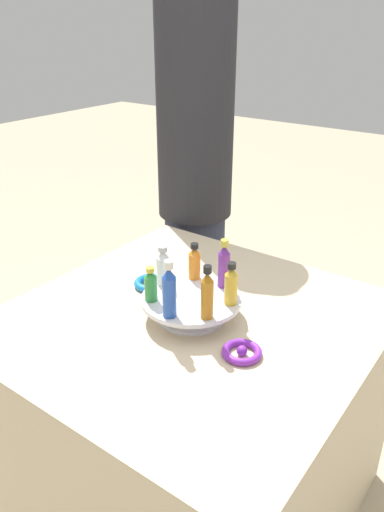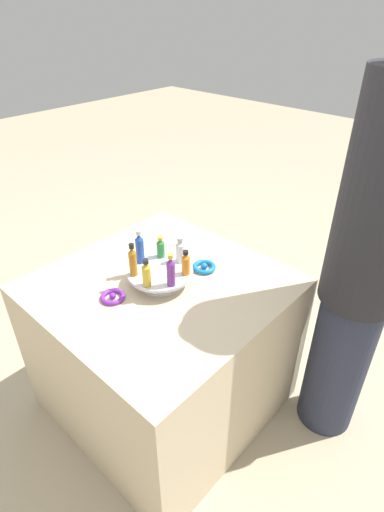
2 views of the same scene
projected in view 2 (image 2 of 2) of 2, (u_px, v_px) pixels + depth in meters
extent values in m
plane|color=tan|center=(167.00, 396.00, 2.03)|extent=(12.00, 12.00, 0.00)
cube|color=beige|center=(164.00, 346.00, 1.84)|extent=(0.93, 0.93, 0.72)
cylinder|color=silver|center=(161.00, 282.00, 1.64)|extent=(0.18, 0.18, 0.01)
cylinder|color=silver|center=(161.00, 277.00, 1.62)|extent=(0.10, 0.10, 0.04)
cylinder|color=silver|center=(160.00, 272.00, 1.61)|extent=(0.27, 0.27, 0.01)
cylinder|color=#702D93|center=(171.00, 274.00, 1.50)|extent=(0.03, 0.03, 0.10)
cone|color=#702D93|center=(170.00, 261.00, 1.47)|extent=(0.03, 0.03, 0.02)
cylinder|color=gold|center=(170.00, 256.00, 1.46)|extent=(0.02, 0.02, 0.02)
cylinder|color=orange|center=(186.00, 266.00, 1.57)|extent=(0.03, 0.03, 0.08)
cone|color=orange|center=(186.00, 256.00, 1.54)|extent=(0.03, 0.03, 0.02)
cylinder|color=black|center=(186.00, 253.00, 1.54)|extent=(0.02, 0.02, 0.01)
cylinder|color=silver|center=(180.00, 253.00, 1.64)|extent=(0.04, 0.04, 0.08)
cone|color=silver|center=(180.00, 243.00, 1.61)|extent=(0.04, 0.04, 0.02)
cylinder|color=#B2B2B7|center=(180.00, 239.00, 1.61)|extent=(0.02, 0.02, 0.01)
cylinder|color=#288438|center=(161.00, 250.00, 1.68)|extent=(0.03, 0.03, 0.07)
cone|color=#288438|center=(160.00, 241.00, 1.65)|extent=(0.03, 0.03, 0.01)
cylinder|color=gold|center=(160.00, 238.00, 1.65)|extent=(0.02, 0.02, 0.01)
cylinder|color=#234CAD|center=(140.00, 251.00, 1.63)|extent=(0.03, 0.03, 0.11)
cone|color=#234CAD|center=(139.00, 237.00, 1.59)|extent=(0.03, 0.03, 0.02)
cylinder|color=silver|center=(138.00, 232.00, 1.58)|extent=(0.02, 0.02, 0.02)
cylinder|color=#AD6B19|center=(133.00, 264.00, 1.56)|extent=(0.03, 0.03, 0.10)
cone|color=#AD6B19|center=(132.00, 251.00, 1.52)|extent=(0.03, 0.03, 0.02)
cylinder|color=black|center=(131.00, 246.00, 1.51)|extent=(0.02, 0.02, 0.02)
cylinder|color=gold|center=(147.00, 276.00, 1.50)|extent=(0.03, 0.03, 0.08)
cone|color=gold|center=(146.00, 265.00, 1.48)|extent=(0.03, 0.03, 0.02)
cylinder|color=black|center=(146.00, 262.00, 1.47)|extent=(0.02, 0.02, 0.01)
torus|color=purple|center=(113.00, 297.00, 1.55)|extent=(0.10, 0.10, 0.02)
sphere|color=purple|center=(113.00, 296.00, 1.55)|extent=(0.03, 0.03, 0.03)
torus|color=blue|center=(204.00, 267.00, 1.72)|extent=(0.10, 0.10, 0.02)
sphere|color=blue|center=(204.00, 266.00, 1.72)|extent=(0.03, 0.03, 0.03)
cylinder|color=#282D42|center=(338.00, 362.00, 1.75)|extent=(0.25, 0.25, 0.72)
cylinder|color=#232328|center=(384.00, 200.00, 1.33)|extent=(0.29, 0.29, 0.83)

